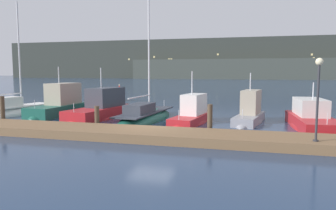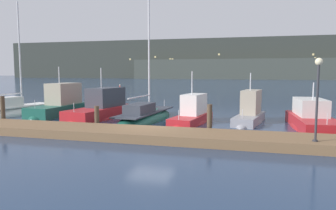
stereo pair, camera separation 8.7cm
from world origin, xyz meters
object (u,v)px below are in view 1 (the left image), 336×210
motorboat_berth_3 (60,109)px  sailboat_berth_5 (145,120)px  motorboat_berth_6 (192,118)px  motorboat_berth_4 (102,112)px  motorboat_berth_8 (312,123)px  dock_lamppost (318,85)px  motorboat_berth_7 (250,117)px  channel_buoy (119,95)px  sailboat_berth_2 (15,113)px

motorboat_berth_3 → sailboat_berth_5: bearing=-9.5°
motorboat_berth_6 → motorboat_berth_4: bearing=173.9°
motorboat_berth_4 → motorboat_berth_8: bearing=-2.7°
motorboat_berth_4 → sailboat_berth_5: size_ratio=0.69×
motorboat_berth_8 → dock_lamppost: bearing=-97.2°
motorboat_berth_3 → motorboat_berth_7: bearing=-0.1°
sailboat_berth_5 → dock_lamppost: size_ratio=2.99×
motorboat_berth_3 → dock_lamppost: dock_lamppost is taller
sailboat_berth_5 → motorboat_berth_7: (7.02, 1.25, 0.28)m
channel_buoy → motorboat_berth_3: bearing=-87.9°
sailboat_berth_2 → channel_buoy: (3.17, 13.55, 0.58)m
motorboat_berth_4 → motorboat_berth_7: motorboat_berth_4 is taller
channel_buoy → sailboat_berth_5: bearing=-60.2°
motorboat_berth_4 → motorboat_berth_8: motorboat_berth_4 is taller
motorboat_berth_4 → motorboat_berth_7: bearing=2.5°
sailboat_berth_5 → channel_buoy: (-8.08, 14.08, 0.61)m
motorboat_berth_3 → channel_buoy: motorboat_berth_3 is taller
sailboat_berth_2 → dock_lamppost: size_ratio=2.71×
motorboat_berth_6 → channel_buoy: 18.08m
sailboat_berth_2 → channel_buoy: sailboat_berth_2 is taller
motorboat_berth_4 → sailboat_berth_5: sailboat_berth_5 is taller
motorboat_berth_4 → dock_lamppost: bearing=-27.2°
motorboat_berth_4 → motorboat_berth_6: motorboat_berth_4 is taller
sailboat_berth_5 → dock_lamppost: 12.08m
motorboat_berth_4 → channel_buoy: motorboat_berth_4 is taller
motorboat_berth_3 → motorboat_berth_8: size_ratio=0.89×
sailboat_berth_5 → channel_buoy: bearing=119.8°
sailboat_berth_5 → motorboat_berth_3: bearing=170.5°
motorboat_berth_3 → motorboat_berth_6: motorboat_berth_3 is taller
motorboat_berth_4 → channel_buoy: (-4.36, 13.30, 0.29)m
motorboat_berth_7 → sailboat_berth_2: bearing=-177.7°
sailboat_berth_5 → motorboat_berth_8: size_ratio=1.47×
sailboat_berth_2 → dock_lamppost: bearing=-17.7°
motorboat_berth_7 → motorboat_berth_6: bearing=-161.9°
motorboat_berth_8 → dock_lamppost: (-0.80, -6.33, 2.57)m
motorboat_berth_4 → motorboat_berth_8: (14.48, -0.69, -0.13)m
motorboat_berth_8 → channel_buoy: motorboat_berth_8 is taller
sailboat_berth_5 → motorboat_berth_6: 3.30m
motorboat_berth_7 → channel_buoy: 19.82m
motorboat_berth_3 → motorboat_berth_7: (14.62, -0.02, -0.06)m
sailboat_berth_2 → motorboat_berth_3: (3.65, 0.74, 0.31)m
motorboat_berth_3 → dock_lamppost: 19.26m
motorboat_berth_8 → dock_lamppost: dock_lamppost is taller
motorboat_berth_4 → motorboat_berth_6: size_ratio=1.32×
sailboat_berth_2 → motorboat_berth_8: (22.01, -0.44, 0.16)m
channel_buoy → dock_lamppost: 27.27m
sailboat_berth_5 → dock_lamppost: (9.96, -6.25, 2.77)m
motorboat_berth_4 → motorboat_berth_8: 14.49m
channel_buoy → motorboat_berth_4: bearing=-71.8°
motorboat_berth_7 → dock_lamppost: dock_lamppost is taller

